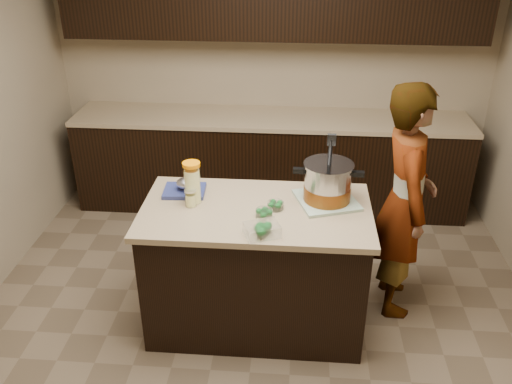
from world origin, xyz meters
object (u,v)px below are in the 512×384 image
(island, at_px, (256,267))
(stock_pot, at_px, (328,184))
(lemonade_pitcher, at_px, (192,184))
(person, at_px, (404,202))

(island, relative_size, stock_pot, 3.22)
(lemonade_pitcher, bearing_deg, person, 9.48)
(island, height_order, person, person)
(lemonade_pitcher, height_order, person, person)
(island, relative_size, person, 0.88)
(stock_pot, bearing_deg, lemonade_pitcher, -172.52)
(stock_pot, distance_m, person, 0.59)
(stock_pot, xyz_separation_m, person, (0.53, 0.16, -0.20))
(person, bearing_deg, lemonade_pitcher, 98.44)
(lemonade_pitcher, bearing_deg, stock_pot, 4.55)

